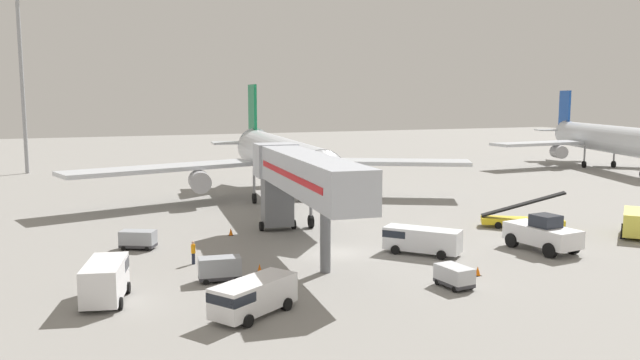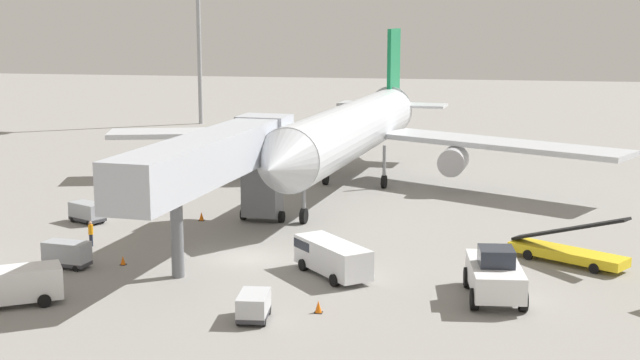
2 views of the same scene
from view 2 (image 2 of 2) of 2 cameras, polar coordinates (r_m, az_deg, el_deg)
The scene contains 14 objects.
ground_plane at distance 53.34m, azimuth -4.94°, elevation -5.03°, with size 300.00×300.00×0.00m, color gray.
airplane_at_gate at distance 73.63m, azimuth 2.19°, elevation 3.27°, with size 44.99×40.94×13.00m.
jet_bridge at distance 54.34m, azimuth -6.54°, elevation 1.35°, with size 5.25×22.18×7.45m.
pushback_tug at distance 46.20m, azimuth 11.26°, elevation -6.03°, with size 3.28×5.90×2.77m.
belt_loader_truck at distance 53.73m, azimuth 15.74°, elevation -4.43°, with size 6.85×5.25×3.30m.
service_van_far_left at distance 47.03m, azimuth -19.70°, elevation -6.41°, with size 5.34×4.39×1.89m.
service_van_rear_left at distance 49.41m, azimuth 0.72°, elevation -4.93°, with size 5.06×5.42×1.92m.
baggage_cart_near_center at distance 42.58m, azimuth -4.32°, elevation -8.09°, with size 1.61×2.47×1.31m.
baggage_cart_far_center at distance 63.87m, azimuth -14.84°, elevation -1.99°, with size 2.90×2.37×1.42m.
baggage_cart_near_right at distance 52.92m, azimuth -16.08°, elevation -4.59°, with size 2.75×1.56×1.54m.
ground_crew_worker_foreground at distance 57.37m, azimuth -14.62°, elevation -3.34°, with size 0.43×0.43×1.61m.
safety_cone_alpha at distance 63.01m, azimuth -7.69°, elevation -2.35°, with size 0.40×0.40×0.62m.
safety_cone_bravo at distance 52.87m, azimuth -12.64°, elevation -5.10°, with size 0.35×0.35×0.54m.
safety_cone_charlie at distance 43.57m, azimuth -0.10°, elevation -8.21°, with size 0.40×0.40×0.62m.
Camera 2 is at (13.91, -49.42, 14.44)m, focal length 49.42 mm.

